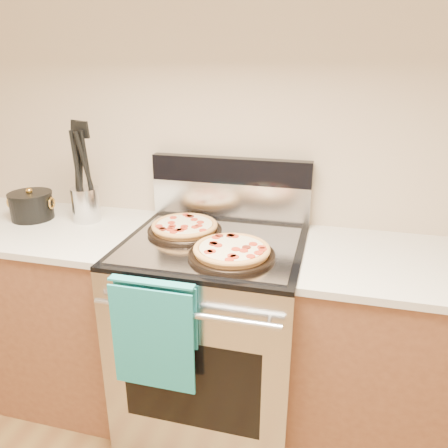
% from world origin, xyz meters
% --- Properties ---
extents(wall_back, '(4.00, 0.00, 4.00)m').
position_xyz_m(wall_back, '(0.00, 2.00, 1.35)').
color(wall_back, tan).
rests_on(wall_back, ground).
extents(range_body, '(0.76, 0.68, 0.90)m').
position_xyz_m(range_body, '(0.00, 1.65, 0.45)').
color(range_body, '#B7B7BC').
rests_on(range_body, ground).
extents(oven_window, '(0.56, 0.01, 0.40)m').
position_xyz_m(oven_window, '(0.00, 1.31, 0.45)').
color(oven_window, black).
rests_on(oven_window, range_body).
extents(cooktop, '(0.76, 0.68, 0.02)m').
position_xyz_m(cooktop, '(0.00, 1.65, 0.91)').
color(cooktop, black).
rests_on(cooktop, range_body).
extents(backsplash_lower, '(0.76, 0.06, 0.18)m').
position_xyz_m(backsplash_lower, '(0.00, 1.96, 1.01)').
color(backsplash_lower, silver).
rests_on(backsplash_lower, cooktop).
extents(backsplash_upper, '(0.76, 0.06, 0.12)m').
position_xyz_m(backsplash_upper, '(0.00, 1.96, 1.16)').
color(backsplash_upper, black).
rests_on(backsplash_upper, backsplash_lower).
extents(oven_handle, '(0.70, 0.03, 0.03)m').
position_xyz_m(oven_handle, '(0.00, 1.27, 0.80)').
color(oven_handle, silver).
rests_on(oven_handle, range_body).
extents(dish_towel, '(0.32, 0.05, 0.42)m').
position_xyz_m(dish_towel, '(-0.12, 1.27, 0.70)').
color(dish_towel, '#1B7489').
rests_on(dish_towel, oven_handle).
extents(foil_sheet, '(0.70, 0.55, 0.01)m').
position_xyz_m(foil_sheet, '(0.00, 1.62, 0.92)').
color(foil_sheet, gray).
rests_on(foil_sheet, cooktop).
extents(cabinet_left, '(1.00, 0.62, 0.88)m').
position_xyz_m(cabinet_left, '(-0.88, 1.68, 0.44)').
color(cabinet_left, brown).
rests_on(cabinet_left, ground).
extents(countertop_left, '(1.02, 0.64, 0.03)m').
position_xyz_m(countertop_left, '(-0.88, 1.68, 0.90)').
color(countertop_left, beige).
rests_on(countertop_left, cabinet_left).
extents(cabinet_right, '(1.00, 0.62, 0.88)m').
position_xyz_m(cabinet_right, '(0.88, 1.68, 0.44)').
color(cabinet_right, brown).
rests_on(cabinet_right, ground).
extents(countertop_right, '(1.02, 0.64, 0.03)m').
position_xyz_m(countertop_right, '(0.88, 1.68, 0.90)').
color(countertop_right, beige).
rests_on(countertop_right, cabinet_right).
extents(pepperoni_pizza_back, '(0.41, 0.41, 0.04)m').
position_xyz_m(pepperoni_pizza_back, '(-0.15, 1.72, 0.95)').
color(pepperoni_pizza_back, '#BA7638').
rests_on(pepperoni_pizza_back, foil_sheet).
extents(pepperoni_pizza_front, '(0.37, 0.37, 0.04)m').
position_xyz_m(pepperoni_pizza_front, '(0.11, 1.52, 0.95)').
color(pepperoni_pizza_front, '#BA7638').
rests_on(pepperoni_pizza_front, foil_sheet).
extents(utensil_crock, '(0.15, 0.15, 0.16)m').
position_xyz_m(utensil_crock, '(-0.67, 1.79, 0.99)').
color(utensil_crock, silver).
rests_on(utensil_crock, countertop_left).
extents(saucepan, '(0.23, 0.23, 0.12)m').
position_xyz_m(saucepan, '(-0.95, 1.74, 0.97)').
color(saucepan, black).
rests_on(saucepan, countertop_left).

